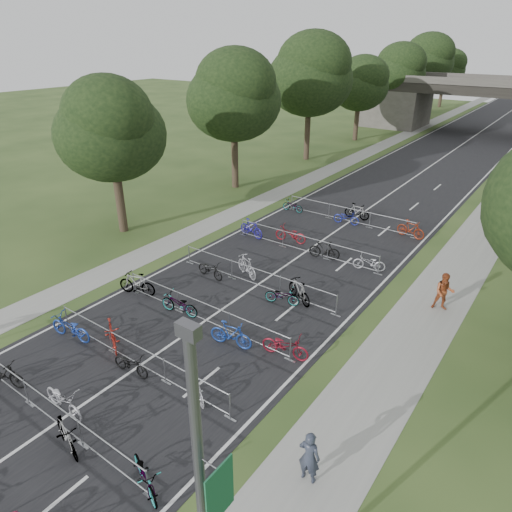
{
  "coord_description": "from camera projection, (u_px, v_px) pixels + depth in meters",
  "views": [
    {
      "loc": [
        12.01,
        -1.59,
        11.67
      ],
      "look_at": [
        -0.76,
        16.13,
        1.1
      ],
      "focal_mm": 32.0,
      "sensor_mm": 36.0,
      "label": 1
    }
  ],
  "objects": [
    {
      "name": "bike_11",
      "position": [
        196.0,
        386.0,
        16.1
      ],
      "size": [
        1.79,
        1.31,
        1.07
      ],
      "primitive_type": "imported",
      "rotation": [
        0.0,
        0.0,
        1.05
      ],
      "color": "#B8B7C0",
      "rests_on": "ground"
    },
    {
      "name": "bike_17",
      "position": [
        247.0,
        266.0,
        24.33
      ],
      "size": [
        1.97,
        1.29,
        1.15
      ],
      "primitive_type": "imported",
      "rotation": [
        0.0,
        0.0,
        4.29
      ],
      "color": "#ADAEB5",
      "rests_on": "ground"
    },
    {
      "name": "bike_9",
      "position": [
        112.0,
        335.0,
        18.71
      ],
      "size": [
        1.98,
        1.48,
        1.18
      ],
      "primitive_type": "imported",
      "rotation": [
        0.0,
        0.0,
        1.04
      ],
      "color": "maroon",
      "rests_on": "ground"
    },
    {
      "name": "bike_15",
      "position": [
        285.0,
        346.0,
        18.19
      ],
      "size": [
        2.09,
        1.05,
        1.05
      ],
      "primitive_type": "imported",
      "rotation": [
        0.0,
        0.0,
        1.75
      ],
      "color": "maroon",
      "rests_on": "ground"
    },
    {
      "name": "tree_left_5",
      "position": [
        426.0,
        61.0,
        70.47
      ],
      "size": [
        8.4,
        8.4,
        12.81
      ],
      "color": "#33261C",
      "rests_on": "ground"
    },
    {
      "name": "barrier_row_2",
      "position": [
        137.0,
        356.0,
        17.59
      ],
      "size": [
        9.7,
        0.08,
        1.1
      ],
      "color": "#929499",
      "rests_on": "ground"
    },
    {
      "name": "tree_left_0",
      "position": [
        111.0,
        131.0,
        27.37
      ],
      "size": [
        6.72,
        6.72,
        10.25
      ],
      "color": "#33261C",
      "rests_on": "ground"
    },
    {
      "name": "pedestrian_a",
      "position": [
        309.0,
        457.0,
        12.94
      ],
      "size": [
        0.69,
        0.49,
        1.79
      ],
      "primitive_type": "imported",
      "rotation": [
        0.0,
        0.0,
        3.23
      ],
      "color": "#2B3141",
      "rests_on": "ground"
    },
    {
      "name": "bike_6",
      "position": [
        66.0,
        436.0,
        14.06
      ],
      "size": [
        1.87,
        0.96,
        1.08
      ],
      "primitive_type": "imported",
      "rotation": [
        0.0,
        0.0,
        1.31
      ],
      "color": "#929499",
      "rests_on": "ground"
    },
    {
      "name": "barrier_row_3",
      "position": [
        203.0,
        312.0,
        20.37
      ],
      "size": [
        9.7,
        0.08,
        1.1
      ],
      "color": "#929499",
      "rests_on": "ground"
    },
    {
      "name": "sidewalk_left",
      "position": [
        379.0,
        147.0,
        53.02
      ],
      "size": [
        2.0,
        140.0,
        0.01
      ],
      "primitive_type": "cube",
      "color": "gray",
      "rests_on": "ground"
    },
    {
      "name": "bike_14",
      "position": [
        231.0,
        334.0,
        18.78
      ],
      "size": [
        1.99,
        0.9,
        1.15
      ],
      "primitive_type": "imported",
      "rotation": [
        0.0,
        0.0,
        1.77
      ],
      "color": "#1D3F9F",
      "rests_on": "ground"
    },
    {
      "name": "tree_left_6",
      "position": [
        446.0,
        68.0,
        79.94
      ],
      "size": [
        6.72,
        6.72,
        10.25
      ],
      "color": "#33261C",
      "rests_on": "ground"
    },
    {
      "name": "bike_4",
      "position": [
        3.0,
        373.0,
        16.63
      ],
      "size": [
        1.96,
        1.11,
        1.13
      ],
      "primitive_type": "imported",
      "rotation": [
        0.0,
        0.0,
        1.9
      ],
      "color": "black",
      "rests_on": "ground"
    },
    {
      "name": "bike_23",
      "position": [
        369.0,
        263.0,
        24.97
      ],
      "size": [
        1.86,
        1.1,
        0.92
      ],
      "primitive_type": "imported",
      "rotation": [
        0.0,
        0.0,
        5.01
      ],
      "color": "#B8B8C1",
      "rests_on": "ground"
    },
    {
      "name": "bike_22",
      "position": [
        324.0,
        250.0,
        26.28
      ],
      "size": [
        1.9,
        0.92,
        1.1
      ],
      "primitive_type": "imported",
      "rotation": [
        0.0,
        0.0,
        4.94
      ],
      "color": "black",
      "rests_on": "ground"
    },
    {
      "name": "tree_left_4",
      "position": [
        398.0,
        71.0,
        62.06
      ],
      "size": [
        7.56,
        7.56,
        11.53
      ],
      "color": "#33261C",
      "rests_on": "ground"
    },
    {
      "name": "pedestrian_b",
      "position": [
        444.0,
        292.0,
        21.2
      ],
      "size": [
        1.1,
        0.98,
        1.86
      ],
      "primitive_type": "imported",
      "rotation": [
        0.0,
        0.0,
        0.37
      ],
      "color": "#974321",
      "rests_on": "ground"
    },
    {
      "name": "lane_markings",
      "position": [
        445.0,
        156.0,
        49.08
      ],
      "size": [
        0.12,
        140.0,
        0.0
      ],
      "primitive_type": "cube",
      "color": "silver",
      "rests_on": "ground"
    },
    {
      "name": "bike_19",
      "position": [
        299.0,
        291.0,
        21.99
      ],
      "size": [
        1.94,
        1.37,
        1.15
      ],
      "primitive_type": "imported",
      "rotation": [
        0.0,
        0.0,
        4.23
      ],
      "color": "#929499",
      "rests_on": "ground"
    },
    {
      "name": "barrier_row_4",
      "position": [
        255.0,
        277.0,
        23.29
      ],
      "size": [
        9.7,
        0.08,
        1.1
      ],
      "color": "#929499",
      "rests_on": "ground"
    },
    {
      "name": "bike_13",
      "position": [
        179.0,
        304.0,
        20.98
      ],
      "size": [
        2.08,
        0.95,
        1.05
      ],
      "primitive_type": "imported",
      "rotation": [
        0.0,
        0.0,
        4.84
      ],
      "color": "#929499",
      "rests_on": "ground"
    },
    {
      "name": "bike_16",
      "position": [
        210.0,
        269.0,
        24.23
      ],
      "size": [
        1.84,
        0.8,
        0.94
      ],
      "primitive_type": "imported",
      "rotation": [
        0.0,
        0.0,
        1.47
      ],
      "color": "black",
      "rests_on": "ground"
    },
    {
      "name": "bike_25",
      "position": [
        357.0,
        211.0,
        31.99
      ],
      "size": [
        1.85,
        0.53,
        1.11
      ],
      "primitive_type": "imported",
      "rotation": [
        0.0,
        0.0,
        1.58
      ],
      "color": "#929499",
      "rests_on": "ground"
    },
    {
      "name": "overpass_bridge",
      "position": [
        483.0,
        106.0,
        58.49
      ],
      "size": [
        31.0,
        8.0,
        7.05
      ],
      "color": "#45443E",
      "rests_on": "ground"
    },
    {
      "name": "barrier_row_6",
      "position": [
        349.0,
        215.0,
        31.32
      ],
      "size": [
        9.7,
        0.08,
        1.1
      ],
      "color": "#929499",
      "rests_on": "ground"
    },
    {
      "name": "tree_left_2",
      "position": [
        311.0,
        76.0,
        44.18
      ],
      "size": [
        8.4,
        8.4,
        12.81
      ],
      "color": "#33261C",
      "rests_on": "ground"
    },
    {
      "name": "tree_left_3",
      "position": [
        360.0,
        85.0,
        53.65
      ],
      "size": [
        6.72,
        6.72,
        10.25
      ],
      "color": "#33261C",
      "rests_on": "ground"
    },
    {
      "name": "bike_20",
      "position": [
        251.0,
        228.0,
        29.1
      ],
      "size": [
        2.02,
        0.86,
        1.18
      ],
      "primitive_type": "imported",
      "rotation": [
        0.0,
        0.0,
        1.41
      ],
      "color": "#231B98",
      "rests_on": "ground"
    },
    {
      "name": "bike_21",
      "position": [
        290.0,
        234.0,
        28.37
      ],
      "size": [
        2.12,
        0.95,
        1.08
      ],
      "primitive_type": "imported",
      "rotation": [
        0.0,
        0.0,
        4.83
      ],
      "color": "maroon",
      "rests_on": "ground"
    },
    {
      "name": "bike_12",
      "position": [
        137.0,
        284.0,
        22.56
      ],
      "size": [
        2.09,
        1.13,
        1.21
      ],
      "primitive_type": "imported",
      "rotation": [
        0.0,
        0.0,
        5.01
      ],
      "color": "#929499",
      "rests_on": "ground"
    },
    {
      "name": "bike_18",
      "position": [
        282.0,
        296.0,
        21.82
      ],
      "size": [
        1.82,
        1.04,
        0.91
      ],
      "primitive_type": "imported",
      "rotation": [
        0.0,
        0.0,
        1.84
      ],
      "color": "#929499",
      "rests_on": "ground"
    },
    {
      "name": "road",
      "position": [
        445.0,
        156.0,
        49.07
      ],
      "size": [
        11.0,
        140.0,
        0.01
      ],
      "primitive_type": "cube",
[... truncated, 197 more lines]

